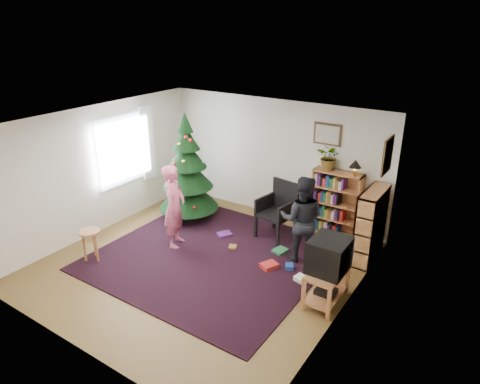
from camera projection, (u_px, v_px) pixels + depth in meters
The scene contains 23 objects.
floor at pixel (202, 264), 7.48m from camera, with size 5.00×5.00×0.00m, color brown.
ceiling at pixel (196, 123), 6.52m from camera, with size 5.00×5.00×0.00m, color white.
wall_back at pixel (274, 159), 8.93m from camera, with size 5.00×0.02×2.50m, color silver.
wall_front at pixel (68, 268), 5.07m from camera, with size 5.00×0.02×2.50m, color silver.
wall_left at pixel (98, 170), 8.27m from camera, with size 0.02×5.00×2.50m, color silver.
wall_right at pixel (345, 239), 5.73m from camera, with size 0.02×5.00×2.50m, color silver.
rug at pixel (212, 256), 7.71m from camera, with size 3.80×3.60×0.02m, color black.
window_pane at pixel (121, 150), 8.63m from camera, with size 0.04×1.20×1.40m, color silver.
curtain at pixel (148, 143), 9.15m from camera, with size 0.06×0.35×1.60m, color white.
picture_back at pixel (328, 134), 8.06m from camera, with size 0.55×0.03×0.42m.
picture_right at pixel (388, 156), 6.82m from camera, with size 0.03×0.50×0.60m.
christmas_tree at pixel (188, 176), 8.86m from camera, with size 1.25×1.25×2.28m.
bookshelf_back at pixel (336, 203), 8.27m from camera, with size 0.95×0.30×1.30m.
bookshelf_right at pixel (371, 224), 7.42m from camera, with size 0.30×0.95×1.30m.
tv_stand at pixel (327, 283), 6.39m from camera, with size 0.45×0.82×0.55m.
crt_tv at pixel (329, 255), 6.20m from camera, with size 0.54×0.58×0.51m.
armchair at pixel (279, 207), 8.24m from camera, with size 0.70×0.71×1.11m.
stool at pixel (90, 238), 7.42m from camera, with size 0.35×0.35×0.59m.
person_standing at pixel (174, 206), 7.81m from camera, with size 0.58×0.38×1.58m, color #C14D66.
person_by_chair at pixel (302, 219), 7.33m from camera, with size 0.76×0.59×1.57m, color black.
potted_plant at pixel (330, 157), 8.04m from camera, with size 0.46×0.40×0.51m, color gray.
table_lamp at pixel (355, 165), 7.80m from camera, with size 0.22×0.22×0.30m.
floor_clutter at pixel (272, 257), 7.61m from camera, with size 2.15×0.87×0.08m.
Camera 1 is at (4.10, -5.00, 4.02)m, focal length 32.00 mm.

